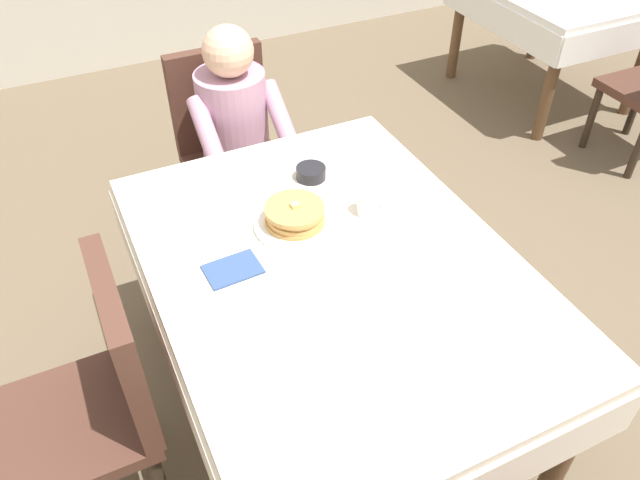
% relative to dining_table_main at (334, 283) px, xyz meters
% --- Properties ---
extents(ground_plane, '(14.00, 14.00, 0.00)m').
position_rel_dining_table_main_xyz_m(ground_plane, '(0.00, 0.00, -0.65)').
color(ground_plane, brown).
extents(dining_table_main, '(1.12, 1.52, 0.74)m').
position_rel_dining_table_main_xyz_m(dining_table_main, '(0.00, 0.00, 0.00)').
color(dining_table_main, silver).
rests_on(dining_table_main, ground).
extents(chair_diner, '(0.44, 0.45, 0.93)m').
position_rel_dining_table_main_xyz_m(chair_diner, '(0.03, 1.17, -0.12)').
color(chair_diner, '#4C2D23').
rests_on(chair_diner, ground).
extents(diner_person, '(0.40, 0.43, 1.12)m').
position_rel_dining_table_main_xyz_m(diner_person, '(0.03, 1.01, 0.02)').
color(diner_person, '#B2849E').
rests_on(diner_person, ground).
extents(chair_left_side, '(0.45, 0.44, 0.93)m').
position_rel_dining_table_main_xyz_m(chair_left_side, '(-0.77, 0.00, -0.12)').
color(chair_left_side, '#4C2D23').
rests_on(chair_left_side, ground).
extents(plate_breakfast, '(0.28, 0.28, 0.02)m').
position_rel_dining_table_main_xyz_m(plate_breakfast, '(-0.04, 0.22, 0.10)').
color(plate_breakfast, white).
rests_on(plate_breakfast, dining_table_main).
extents(breakfast_stack, '(0.20, 0.20, 0.08)m').
position_rel_dining_table_main_xyz_m(breakfast_stack, '(-0.04, 0.22, 0.14)').
color(breakfast_stack, tan).
rests_on(breakfast_stack, plate_breakfast).
extents(cup_coffee, '(0.11, 0.08, 0.08)m').
position_rel_dining_table_main_xyz_m(cup_coffee, '(0.22, 0.18, 0.13)').
color(cup_coffee, white).
rests_on(cup_coffee, dining_table_main).
extents(bowl_butter, '(0.11, 0.11, 0.04)m').
position_rel_dining_table_main_xyz_m(bowl_butter, '(0.13, 0.45, 0.11)').
color(bowl_butter, black).
rests_on(bowl_butter, dining_table_main).
extents(fork_left_of_plate, '(0.03, 0.18, 0.00)m').
position_rel_dining_table_main_xyz_m(fork_left_of_plate, '(-0.23, 0.20, 0.09)').
color(fork_left_of_plate, silver).
rests_on(fork_left_of_plate, dining_table_main).
extents(knife_right_of_plate, '(0.02, 0.20, 0.00)m').
position_rel_dining_table_main_xyz_m(knife_right_of_plate, '(0.15, 0.20, 0.09)').
color(knife_right_of_plate, silver).
rests_on(knife_right_of_plate, dining_table_main).
extents(spoon_near_edge, '(0.15, 0.04, 0.00)m').
position_rel_dining_table_main_xyz_m(spoon_near_edge, '(-0.07, -0.09, 0.09)').
color(spoon_near_edge, silver).
rests_on(spoon_near_edge, dining_table_main).
extents(napkin_folded, '(0.18, 0.13, 0.01)m').
position_rel_dining_table_main_xyz_m(napkin_folded, '(-0.30, 0.11, 0.09)').
color(napkin_folded, '#334C7F').
rests_on(napkin_folded, dining_table_main).
extents(background_table_far, '(0.92, 1.12, 0.74)m').
position_rel_dining_table_main_xyz_m(background_table_far, '(2.39, 1.65, -0.03)').
color(background_table_far, white).
rests_on(background_table_far, ground).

